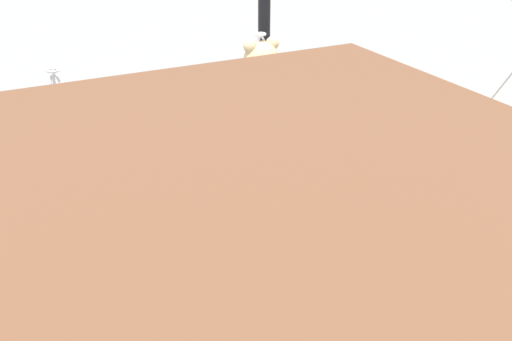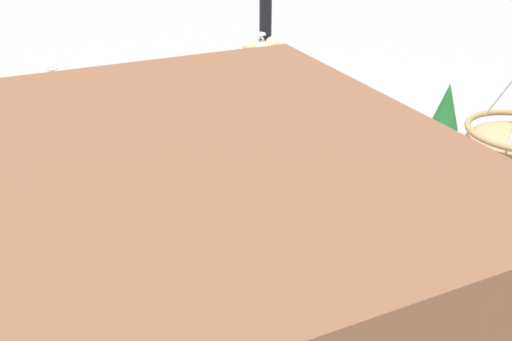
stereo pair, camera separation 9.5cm
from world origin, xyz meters
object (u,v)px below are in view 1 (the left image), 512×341
at_px(hanging_basket_with_teddy, 260,123).
at_px(potted_plant_conical_shrub, 400,259).
at_px(display_pole_central, 263,206).
at_px(potted_plant_broad_leaf, 435,116).
at_px(wooden_planter_box, 128,234).
at_px(hanging_basket_right_low, 72,179).
at_px(teddy_bear, 262,89).
at_px(potted_plant_bushy_green, 252,177).

bearing_deg(hanging_basket_with_teddy, potted_plant_conical_shrub, 164.87).
relative_size(display_pole_central, hanging_basket_with_teddy, 4.08).
relative_size(hanging_basket_with_teddy, potted_plant_broad_leaf, 0.76).
bearing_deg(wooden_planter_box, hanging_basket_right_low, 67.04).
xyz_separation_m(hanging_basket_with_teddy, teddy_bear, (0.00, 0.02, 0.21)).
bearing_deg(potted_plant_conical_shrub, potted_plant_bushy_green, -79.66).
height_order(hanging_basket_with_teddy, potted_plant_broad_leaf, hanging_basket_with_teddy).
xyz_separation_m(hanging_basket_with_teddy, hanging_basket_right_low, (1.04, -0.02, -0.11)).
distance_m(teddy_bear, potted_plant_bushy_green, 2.10).
height_order(display_pole_central, wooden_planter_box, display_pole_central).
distance_m(wooden_planter_box, potted_plant_broad_leaf, 3.63).
height_order(hanging_basket_with_teddy, teddy_bear, hanging_basket_with_teddy).
relative_size(hanging_basket_right_low, potted_plant_conical_shrub, 0.74).
distance_m(potted_plant_bushy_green, potted_plant_conical_shrub, 1.71).
xyz_separation_m(wooden_planter_box, potted_plant_conical_shrub, (-1.54, 1.32, 0.13)).
xyz_separation_m(hanging_basket_right_low, potted_plant_broad_leaf, (-4.03, -1.65, -0.97)).
bearing_deg(display_pole_central, potted_plant_conical_shrub, 147.49).
distance_m(hanging_basket_with_teddy, wooden_planter_box, 1.72).
bearing_deg(display_pole_central, potted_plant_broad_leaf, -153.56).
bearing_deg(potted_plant_conical_shrub, potted_plant_broad_leaf, -136.89).
bearing_deg(hanging_basket_with_teddy, teddy_bear, 90.00).
bearing_deg(hanging_basket_right_low, potted_plant_bushy_green, -140.00).
relative_size(hanging_basket_with_teddy, potted_plant_bushy_green, 1.01).
distance_m(hanging_basket_with_teddy, potted_plant_broad_leaf, 3.59).
xyz_separation_m(hanging_basket_with_teddy, potted_plant_conical_shrub, (-0.94, 0.25, -1.08)).
xyz_separation_m(teddy_bear, hanging_basket_right_low, (1.04, -0.04, -0.32)).
bearing_deg(display_pole_central, potted_plant_bushy_green, -112.51).
relative_size(hanging_basket_with_teddy, teddy_bear, 1.26).
xyz_separation_m(wooden_planter_box, potted_plant_bushy_green, (-1.23, -0.35, 0.04)).
relative_size(display_pole_central, potted_plant_bushy_green, 4.11).
relative_size(wooden_planter_box, potted_plant_conical_shrub, 0.95).
relative_size(teddy_bear, potted_plant_broad_leaf, 0.60).
distance_m(wooden_planter_box, potted_plant_conical_shrub, 2.03).
height_order(display_pole_central, hanging_basket_with_teddy, display_pole_central).
bearing_deg(wooden_planter_box, potted_plant_broad_leaf, -170.62).
bearing_deg(display_pole_central, hanging_basket_with_teddy, 59.04).
bearing_deg(hanging_basket_right_low, display_pole_central, -168.84).
xyz_separation_m(display_pole_central, hanging_basket_right_low, (1.19, 0.23, 0.60)).
relative_size(hanging_basket_with_teddy, hanging_basket_right_low, 0.89).
distance_m(hanging_basket_with_teddy, potted_plant_conical_shrub, 1.45).
height_order(potted_plant_conical_shrub, potted_plant_broad_leaf, potted_plant_conical_shrub).
relative_size(potted_plant_bushy_green, potted_plant_broad_leaf, 0.75).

